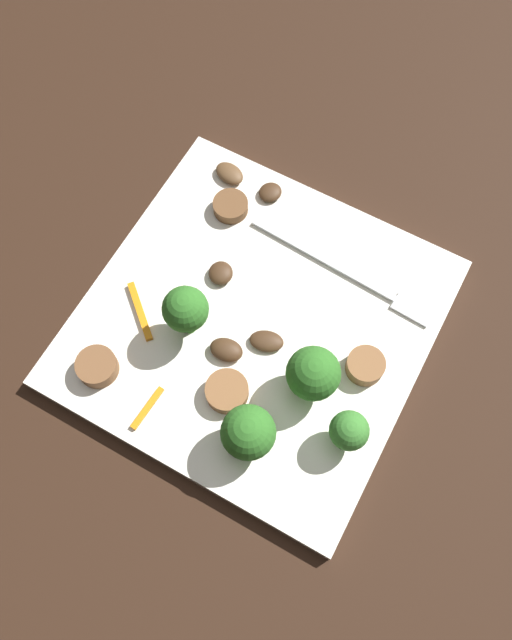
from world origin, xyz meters
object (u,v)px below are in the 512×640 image
object	(u,v)px
broccoli_floret_3	(313,374)
fork	(354,277)
sausage_slice_0	(97,367)
mushroom_4	(221,273)
pepper_strip_1	(147,408)
sausage_slice_2	(365,366)
mushroom_2	(270,192)
pepper_strip_0	(140,311)
plate	(256,323)
broccoli_floret_0	(349,431)
mushroom_0	(229,173)
broccoli_floret_2	(186,310)
mushroom_3	(267,341)
broccoli_floret_1	(248,432)
sausage_slice_3	(227,391)
sausage_slice_1	(231,206)
mushroom_1	(226,350)

from	to	relation	value
broccoli_floret_3	fork	bearing A→B (deg)	96.21
broccoli_floret_3	sausage_slice_0	distance (m)	0.18
sausage_slice_0	mushroom_4	xyz separation A→B (m)	(0.05, 0.12, -0.00)
sausage_slice_0	pepper_strip_1	world-z (taller)	sausage_slice_0
sausage_slice_2	mushroom_2	xyz separation A→B (m)	(-0.15, 0.11, -0.00)
broccoli_floret_3	pepper_strip_0	size ratio (longest dim) A/B	0.98
plate	sausage_slice_0	bearing A→B (deg)	-132.31
broccoli_floret_3	mushroom_4	bearing A→B (deg)	155.75
broccoli_floret_0	mushroom_0	bearing A→B (deg)	139.97
broccoli_floret_2	broccoli_floret_3	distance (m)	0.11
mushroom_4	mushroom_3	bearing A→B (deg)	-28.98
broccoli_floret_1	sausage_slice_0	world-z (taller)	broccoli_floret_1
sausage_slice_3	mushroom_4	size ratio (longest dim) A/B	1.55
mushroom_0	mushroom_4	world-z (taller)	same
fork	mushroom_4	xyz separation A→B (m)	(-0.10, -0.05, 0.00)
sausage_slice_2	pepper_strip_0	distance (m)	0.20
broccoli_floret_0	sausage_slice_1	world-z (taller)	broccoli_floret_0
sausage_slice_1	sausage_slice_2	bearing A→B (deg)	-24.73
sausage_slice_1	sausage_slice_3	xyz separation A→B (m)	(0.08, -0.15, 0.00)
broccoli_floret_2	mushroom_4	bearing A→B (deg)	91.55
broccoli_floret_2	mushroom_3	size ratio (longest dim) A/B	2.01
fork	mushroom_3	bearing A→B (deg)	-108.98
broccoli_floret_0	sausage_slice_3	world-z (taller)	broccoli_floret_0
mushroom_0	mushroom_4	distance (m)	0.10
broccoli_floret_2	mushroom_3	distance (m)	0.07
broccoli_floret_0	sausage_slice_1	bearing A→B (deg)	142.86
plate	pepper_strip_0	distance (m)	0.10
sausage_slice_1	broccoli_floret_1	bearing A→B (deg)	-56.47
mushroom_3	mushroom_0	bearing A→B (deg)	130.25
mushroom_2	mushroom_3	size ratio (longest dim) A/B	0.75
broccoli_floret_0	sausage_slice_0	distance (m)	0.21
sausage_slice_2	mushroom_3	xyz separation A→B (m)	(-0.08, -0.02, -0.00)
mushroom_0	mushroom_1	xyz separation A→B (m)	(0.08, -0.15, 0.00)
broccoli_floret_0	mushroom_1	world-z (taller)	broccoli_floret_0
fork	mushroom_1	xyz separation A→B (m)	(-0.06, -0.11, 0.00)
broccoli_floret_3	mushroom_2	world-z (taller)	broccoli_floret_3
mushroom_4	pepper_strip_1	xyz separation A→B (m)	(0.01, -0.13, -0.00)
broccoli_floret_3	broccoli_floret_2	bearing A→B (deg)	-178.17
broccoli_floret_0	mushroom_0	size ratio (longest dim) A/B	1.44
fork	broccoli_floret_0	distance (m)	0.14
mushroom_2	broccoli_floret_0	bearing A→B (deg)	-46.93
mushroom_1	mushroom_0	bearing A→B (deg)	118.92
broccoli_floret_1	mushroom_3	xyz separation A→B (m)	(-0.03, 0.08, -0.03)
mushroom_0	mushroom_4	bearing A→B (deg)	-64.47
sausage_slice_2	pepper_strip_0	xyz separation A→B (m)	(-0.19, -0.05, -0.01)
mushroom_1	sausage_slice_1	bearing A→B (deg)	118.28
mushroom_4	broccoli_floret_0	bearing A→B (deg)	-25.89
fork	mushroom_2	distance (m)	0.11
plate	pepper_strip_1	size ratio (longest dim) A/B	7.14
plate	mushroom_0	xyz separation A→B (m)	(-0.09, 0.12, 0.01)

